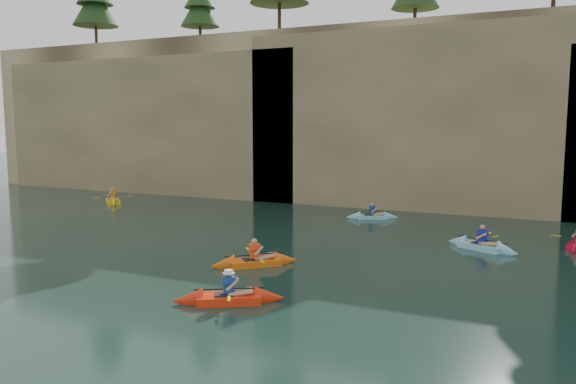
% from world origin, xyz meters
% --- Properties ---
extents(ground, '(160.00, 160.00, 0.00)m').
position_xyz_m(ground, '(0.00, 0.00, 0.00)').
color(ground, black).
rests_on(ground, ground).
extents(cliff, '(70.00, 16.00, 12.00)m').
position_xyz_m(cliff, '(0.00, 30.00, 6.00)').
color(cliff, tan).
rests_on(cliff, ground).
extents(cliff_slab_west, '(26.00, 2.40, 10.56)m').
position_xyz_m(cliff_slab_west, '(-20.00, 22.60, 5.28)').
color(cliff_slab_west, '#9B845E').
rests_on(cliff_slab_west, ground).
extents(cliff_slab_center, '(24.00, 2.40, 11.40)m').
position_xyz_m(cliff_slab_center, '(2.00, 22.60, 5.70)').
color(cliff_slab_center, '#9B845E').
rests_on(cliff_slab_center, ground).
extents(sea_cave_west, '(4.50, 1.00, 4.00)m').
position_xyz_m(sea_cave_west, '(-18.00, 21.95, 2.00)').
color(sea_cave_west, black).
rests_on(sea_cave_west, ground).
extents(sea_cave_center, '(3.50, 1.00, 3.20)m').
position_xyz_m(sea_cave_center, '(-4.00, 21.95, 1.60)').
color(sea_cave_center, black).
rests_on(sea_cave_center, ground).
extents(main_kayaker, '(3.27, 2.41, 1.25)m').
position_xyz_m(main_kayaker, '(-0.11, 1.89, 0.17)').
color(main_kayaker, red).
rests_on(main_kayaker, ground).
extents(kayaker_orange, '(3.00, 2.90, 1.29)m').
position_xyz_m(kayaker_orange, '(-1.53, 6.07, 0.16)').
color(kayaker_orange, orange).
rests_on(kayaker_orange, ground).
extents(kayaker_ltblue_near, '(3.35, 2.35, 1.32)m').
position_xyz_m(kayaker_ltblue_near, '(5.89, 12.57, 0.16)').
color(kayaker_ltblue_near, '#87CAE2').
rests_on(kayaker_ltblue_near, ground).
extents(kayaker_yellow, '(2.85, 2.79, 1.31)m').
position_xyz_m(kayaker_yellow, '(-17.93, 16.46, 0.16)').
color(kayaker_yellow, yellow).
rests_on(kayaker_yellow, ground).
extents(kayaker_ltblue_mid, '(2.95, 2.06, 1.12)m').
position_xyz_m(kayaker_ltblue_mid, '(-0.56, 18.02, 0.14)').
color(kayaker_ltblue_mid, '#80C3D7').
rests_on(kayaker_ltblue_mid, ground).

